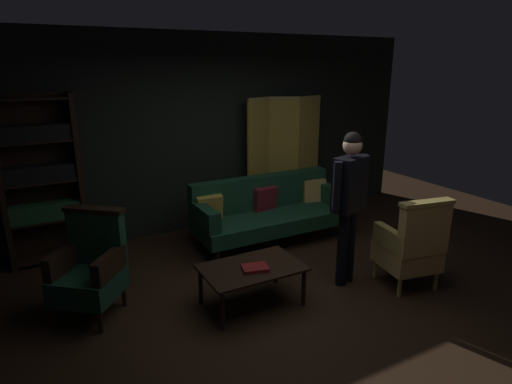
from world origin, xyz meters
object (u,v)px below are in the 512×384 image
Objects in this scene: velvet_couch at (268,209)px; standing_figure at (349,195)px; folding_screen at (284,157)px; book_red_leather at (255,268)px; armchair_gilt_accent at (412,245)px; bookshelf at (41,178)px; coffee_table at (252,271)px; armchair_wing_left at (90,267)px.

standing_figure is at bearing -84.29° from velvet_couch.
book_red_leather is at bearing -127.78° from folding_screen.
armchair_gilt_accent is at bearing -14.07° from book_red_leather.
coffee_table is at bearing -50.88° from bookshelf.
standing_figure reaches higher than armchair_wing_left.
folding_screen reaches higher than book_red_leather.
folding_screen is 1.83× the size of armchair_wing_left.
folding_screen is 2.75m from coffee_table.
bookshelf is 8.08× the size of book_red_leather.
bookshelf is 1.63m from armchair_wing_left.
armchair_wing_left is at bearing 164.87° from standing_figure.
book_red_leather is (-1.69, 0.42, -0.05)m from armchair_gilt_accent.
velvet_couch is 1.25× the size of standing_figure.
coffee_table is 0.59× the size of standing_figure.
standing_figure is 1.28m from book_red_leather.
armchair_gilt_accent is (1.69, -0.50, 0.12)m from coffee_table.
armchair_gilt_accent reaches higher than velvet_couch.
velvet_couch is 1.69m from coffee_table.
armchair_wing_left is at bearing -79.51° from bookshelf.
bookshelf is at bearing 142.56° from armchair_gilt_accent.
folding_screen is at bearing 75.97° from standing_figure.
folding_screen is 2.64m from armchair_gilt_accent.
standing_figure is (-0.56, 0.41, 0.54)m from armchair_gilt_accent.
velvet_couch is at bearing 110.67° from armchair_gilt_accent.
coffee_table is 1.56m from armchair_wing_left.
standing_figure is (2.85, -2.20, -0.04)m from bookshelf.
armchair_gilt_accent reaches higher than coffee_table.
bookshelf reaches higher than armchair_wing_left.
book_red_leather is at bearing 165.93° from armchair_gilt_accent.
bookshelf is at bearing 179.70° from folding_screen.
folding_screen reaches higher than coffee_table.
book_red_leather is (-1.68, -2.16, -0.55)m from folding_screen.
bookshelf is 3.59m from standing_figure.
armchair_gilt_accent is (0.01, -2.59, -0.50)m from folding_screen.
armchair_wing_left reaches higher than velvet_couch.
bookshelf reaches higher than armchair_gilt_accent.
folding_screen reaches higher than armchair_gilt_accent.
folding_screen is at bearing 51.28° from coffee_table.
standing_figure is (1.13, -0.09, 0.65)m from coffee_table.
velvet_couch is 2.12× the size of coffee_table.
folding_screen is 2.25m from standing_figure.
book_red_leather is (1.71, -2.18, -0.62)m from bookshelf.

